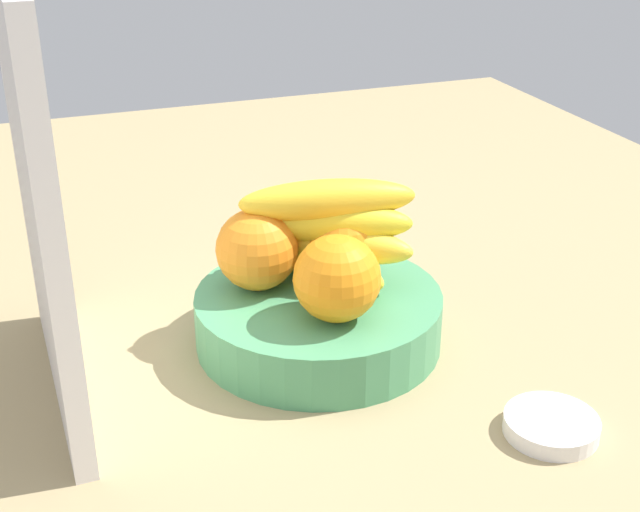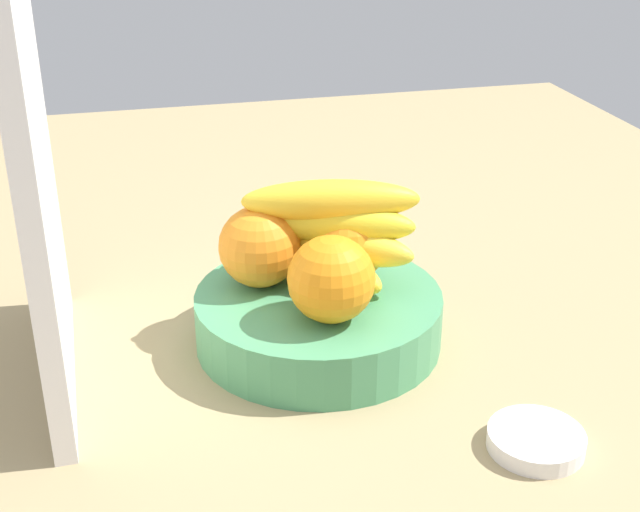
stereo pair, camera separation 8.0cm
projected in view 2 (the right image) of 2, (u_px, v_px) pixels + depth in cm
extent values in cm
cube|color=tan|center=(324.00, 366.00, 84.83)|extent=(180.00, 140.00, 3.00)
cylinder|color=#4A9664|center=(320.00, 318.00, 85.00)|extent=(23.88, 23.88, 5.28)
sphere|color=orange|center=(336.00, 279.00, 77.94)|extent=(7.97, 7.97, 7.97)
sphere|color=orange|center=(348.00, 241.00, 85.17)|extent=(7.97, 7.97, 7.97)
sphere|color=orange|center=(260.00, 247.00, 84.11)|extent=(7.97, 7.97, 7.97)
ellipsoid|color=yellow|center=(322.00, 258.00, 86.33)|extent=(17.07, 10.91, 4.00)
ellipsoid|color=yellow|center=(331.00, 241.00, 84.66)|extent=(13.82, 15.72, 4.00)
ellipsoid|color=yellow|center=(327.00, 222.00, 83.49)|extent=(10.44, 17.19, 4.00)
ellipsoid|color=yellow|center=(331.00, 200.00, 82.53)|extent=(7.19, 17.45, 4.00)
cube|color=silver|center=(38.00, 191.00, 73.42)|extent=(28.04, 2.57, 36.00)
cylinder|color=white|center=(536.00, 440.00, 70.64)|extent=(7.90, 7.90, 1.52)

